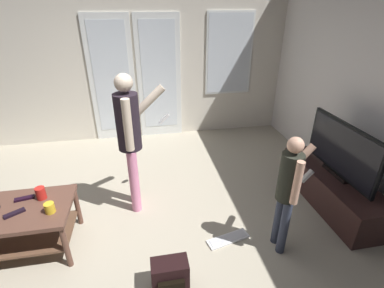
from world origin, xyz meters
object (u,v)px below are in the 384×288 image
tv_remote_black (14,213)px  backpack (170,275)px  coffee_table (11,221)px  cup_near_edge (50,208)px  person_child (289,186)px  cup_by_laptop (41,193)px  person_adult (130,133)px  flat_screen_tv (342,150)px  dvd_remote_slim (24,198)px  tv_stand (332,188)px  loose_keyboard (228,239)px

tv_remote_black → backpack: bearing=-57.6°
coffee_table → cup_near_edge: bearing=-14.5°
coffee_table → tv_remote_black: size_ratio=6.41×
person_child → cup_by_laptop: person_child is taller
coffee_table → cup_by_laptop: bearing=25.2°
cup_by_laptop → tv_remote_black: 0.27m
person_adult → person_child: person_adult is taller
flat_screen_tv → dvd_remote_slim: 3.30m
person_child → cup_near_edge: (-2.09, 0.31, -0.18)m
coffee_table → flat_screen_tv: bearing=2.0°
person_adult → person_child: (1.36, -0.90, -0.23)m
tv_stand → person_adult: bearing=170.8°
tv_stand → backpack: 2.16m
cup_by_laptop → tv_remote_black: bearing=-131.2°
coffee_table → cup_by_laptop: size_ratio=9.09×
backpack → cup_by_laptop: cup_by_laptop is taller
coffee_table → backpack: 1.55m
coffee_table → cup_by_laptop: cup_by_laptop is taller
flat_screen_tv → person_child: person_child is taller
coffee_table → loose_keyboard: coffee_table is taller
tv_stand → tv_remote_black: 3.33m
loose_keyboard → cup_by_laptop: size_ratio=3.82×
person_adult → dvd_remote_slim: bearing=-161.5°
flat_screen_tv → person_child: (-0.92, -0.53, 0.01)m
tv_stand → cup_by_laptop: size_ratio=12.13×
tv_stand → backpack: size_ratio=4.75×
flat_screen_tv → loose_keyboard: (-1.38, -0.37, -0.69)m
flat_screen_tv → backpack: (-2.01, -0.79, -0.57)m
flat_screen_tv → person_adult: (-2.27, 0.36, 0.23)m
loose_keyboard → dvd_remote_slim: size_ratio=2.69×
tv_remote_black → dvd_remote_slim: size_ratio=1.00×
coffee_table → tv_remote_black: 0.18m
tv_stand → backpack: (-2.01, -0.78, -0.06)m
person_child → dvd_remote_slim: person_child is taller
person_child → backpack: size_ratio=3.88×
person_adult → tv_remote_black: size_ratio=9.19×
flat_screen_tv → person_child: bearing=-149.7°
tv_stand → tv_remote_black: tv_remote_black is taller
coffee_table → backpack: (1.39, -0.67, -0.22)m
cup_near_edge → dvd_remote_slim: size_ratio=0.56×
person_adult → tv_remote_black: person_adult is taller
backpack → loose_keyboard: size_ratio=0.67×
person_adult → cup_by_laptop: bearing=-157.5°
flat_screen_tv → cup_by_laptop: size_ratio=9.17×
flat_screen_tv → cup_by_laptop: (-3.14, 0.01, -0.16)m
person_adult → backpack: (0.26, -1.15, -0.80)m
person_adult → tv_remote_black: 1.26m
coffee_table → flat_screen_tv: 3.42m
backpack → loose_keyboard: bearing=33.3°
flat_screen_tv → backpack: flat_screen_tv is taller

